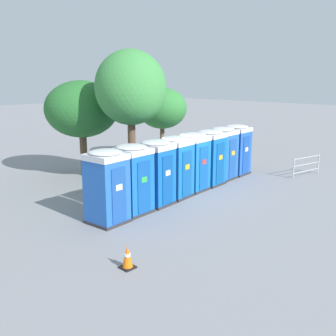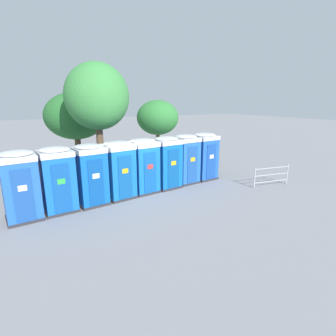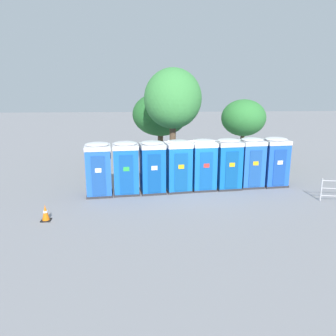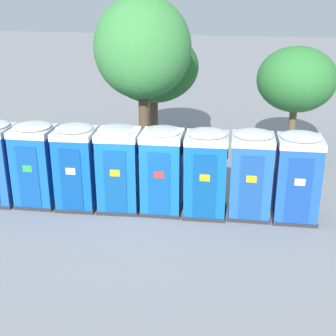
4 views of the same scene
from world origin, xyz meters
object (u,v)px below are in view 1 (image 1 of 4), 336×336
portapotty_6 (222,153)px  event_barrier (306,165)px  portapotty_0 (107,186)px  portapotty_2 (156,172)px  portapotty_7 (236,149)px  street_tree_2 (131,88)px  portapotty_3 (175,167)px  portapotty_4 (193,161)px  street_tree_1 (162,108)px  portapotty_5 (210,157)px  portapotty_1 (132,179)px  street_tree_0 (82,109)px  traffic_cone (127,257)px

portapotty_6 → event_barrier: size_ratio=1.25×
portapotty_0 → portapotty_2: same height
portapotty_7 → street_tree_2: 6.35m
event_barrier → portapotty_3: bearing=163.0°
portapotty_4 → street_tree_1: street_tree_1 is taller
portapotty_5 → portapotty_1: bearing=-174.2°
portapotty_4 → portapotty_3: bearing=-173.0°
portapotty_0 → street_tree_0: size_ratio=0.54×
portapotty_1 → street_tree_0: street_tree_0 is taller
portapotty_6 → street_tree_1: (1.14, 5.36, 1.79)m
portapotty_2 → street_tree_0: street_tree_0 is taller
portapotty_2 → traffic_cone: portapotty_2 is taller
portapotty_7 → event_barrier: (2.18, -2.78, -0.72)m
street_tree_1 → event_barrier: (2.31, -8.04, -2.51)m
street_tree_2 → event_barrier: size_ratio=3.00×
portapotty_4 → event_barrier: bearing=-21.7°
street_tree_1 → street_tree_0: bearing=179.6°
portapotty_3 → portapotty_4: (1.26, 0.16, 0.00)m
portapotty_2 → portapotty_4: (2.53, 0.32, -0.00)m
portapotty_6 → street_tree_1: bearing=78.0°
street_tree_2 → event_barrier: (7.28, -4.94, -3.83)m
portapotty_1 → street_tree_2: size_ratio=0.42×
event_barrier → portapotty_7: bearing=128.1°
portapotty_4 → event_barrier: 6.47m
street_tree_0 → street_tree_2: size_ratio=0.78×
street_tree_2 → portapotty_4: bearing=-63.2°
portapotty_7 → street_tree_1: bearing=91.5°
portapotty_5 → traffic_cone: size_ratio=3.97×
portapotty_0 → street_tree_0: 7.37m
portapotty_7 → portapotty_2: bearing=-173.5°
street_tree_1 → event_barrier: size_ratio=2.12×
portapotty_4 → street_tree_0: 6.33m
portapotty_3 → traffic_cone: bearing=-147.3°
portapotty_2 → portapotty_1: bearing=-175.3°
portapotty_7 → traffic_cone: 11.31m
portapotty_2 → street_tree_2: size_ratio=0.42×
portapotty_1 → portapotty_3: (2.54, 0.27, -0.00)m
portapotty_2 → portapotty_4: size_ratio=1.00×
portapotty_3 → street_tree_1: (4.93, 5.82, 1.79)m
portapotty_1 → portapotty_7: size_ratio=1.00×
portapotty_5 → street_tree_0: bearing=119.0°
event_barrier → street_tree_1: bearing=106.0°
portapotty_7 → street_tree_1: street_tree_1 is taller
portapotty_0 → event_barrier: size_ratio=1.25×
portapotty_4 → portapotty_6: 2.55m
portapotty_3 → event_barrier: portapotty_3 is taller
portapotty_5 → portapotty_6: same height
street_tree_1 → portapotty_6: bearing=-102.0°
portapotty_2 → street_tree_1: bearing=44.0°
portapotty_6 → portapotty_3: bearing=-173.0°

